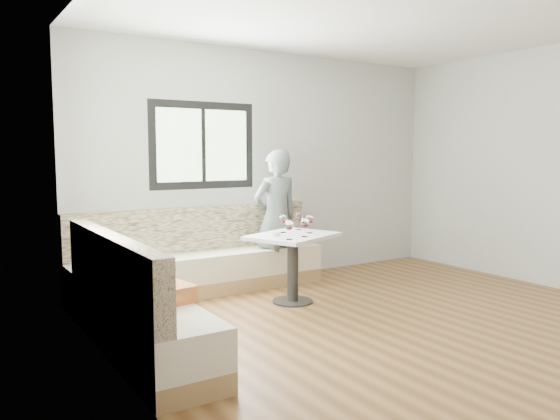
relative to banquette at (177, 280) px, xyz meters
name	(u,v)px	position (x,y,z in m)	size (l,w,h in m)	color
room	(408,171)	(1.51, -1.54, 1.08)	(5.01, 5.01, 2.81)	brown
banquette	(177,280)	(0.00, 0.00, 0.00)	(2.90, 2.80, 0.95)	#9C774C
table	(293,251)	(1.18, -0.26, 0.21)	(1.07, 0.96, 0.72)	black
person	(276,218)	(1.44, 0.49, 0.47)	(0.59, 0.38, 1.60)	#545D5B
olive_ramekin	(275,234)	(0.97, -0.25, 0.41)	(0.10, 0.10, 0.04)	white
wine_glass_a	(289,226)	(0.95, -0.54, 0.53)	(0.09, 0.09, 0.20)	white
wine_glass_b	(305,223)	(1.18, -0.47, 0.53)	(0.09, 0.09, 0.20)	white
wine_glass_c	(309,220)	(1.37, -0.29, 0.53)	(0.09, 0.09, 0.20)	white
wine_glass_d	(283,220)	(1.15, -0.11, 0.53)	(0.09, 0.09, 0.20)	white
wine_glass_e	(299,217)	(1.41, -0.03, 0.53)	(0.09, 0.09, 0.20)	white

